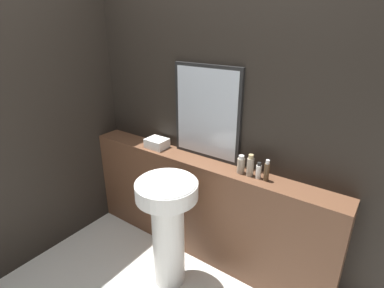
# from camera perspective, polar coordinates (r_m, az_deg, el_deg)

# --- Properties ---
(wall_back) EXTENTS (8.00, 0.06, 2.50)m
(wall_back) POSITION_cam_1_polar(r_m,az_deg,el_deg) (2.38, 3.76, 5.68)
(wall_back) COLOR black
(wall_back) RESTS_ON ground_plane
(vanity_counter) EXTENTS (2.25, 0.22, 0.90)m
(vanity_counter) POSITION_cam_1_polar(r_m,az_deg,el_deg) (2.62, 1.63, -12.08)
(vanity_counter) COLOR brown
(vanity_counter) RESTS_ON ground_plane
(pedestal_sink) EXTENTS (0.45, 0.45, 0.90)m
(pedestal_sink) POSITION_cam_1_polar(r_m,az_deg,el_deg) (2.29, -4.63, -14.52)
(pedestal_sink) COLOR white
(pedestal_sink) RESTS_ON ground_plane
(mirror) EXTENTS (0.59, 0.03, 0.74)m
(mirror) POSITION_cam_1_polar(r_m,az_deg,el_deg) (2.35, 2.81, 5.90)
(mirror) COLOR black
(mirror) RESTS_ON vanity_counter
(towel_stack) EXTENTS (0.18, 0.15, 0.08)m
(towel_stack) POSITION_cam_1_polar(r_m,az_deg,el_deg) (2.65, -6.70, 0.16)
(towel_stack) COLOR white
(towel_stack) RESTS_ON vanity_counter
(shampoo_bottle) EXTENTS (0.06, 0.06, 0.14)m
(shampoo_bottle) POSITION_cam_1_polar(r_m,az_deg,el_deg) (2.22, 9.30, -3.93)
(shampoo_bottle) COLOR gray
(shampoo_bottle) RESTS_ON vanity_counter
(conditioner_bottle) EXTENTS (0.05, 0.05, 0.16)m
(conditioner_bottle) POSITION_cam_1_polar(r_m,az_deg,el_deg) (2.18, 11.05, -4.14)
(conditioner_bottle) COLOR gray
(conditioner_bottle) RESTS_ON vanity_counter
(lotion_bottle) EXTENTS (0.04, 0.04, 0.12)m
(lotion_bottle) POSITION_cam_1_polar(r_m,az_deg,el_deg) (2.17, 12.57, -5.03)
(lotion_bottle) COLOR white
(lotion_bottle) RESTS_ON vanity_counter
(body_wash_bottle) EXTENTS (0.04, 0.04, 0.16)m
(body_wash_bottle) POSITION_cam_1_polar(r_m,az_deg,el_deg) (2.14, 14.04, -5.03)
(body_wash_bottle) COLOR #4C3823
(body_wash_bottle) RESTS_ON vanity_counter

